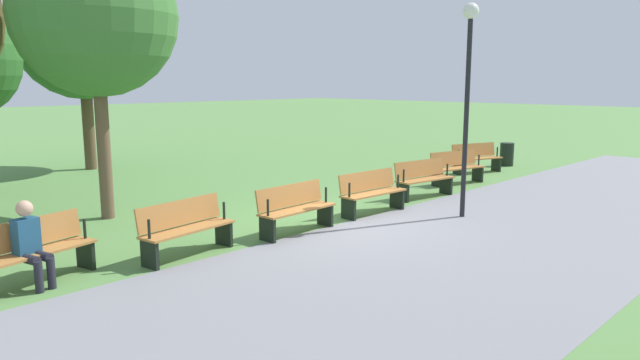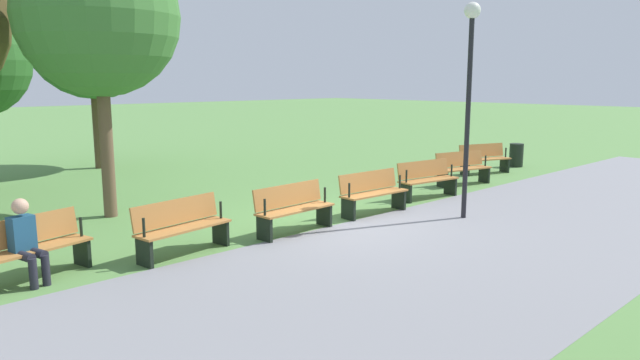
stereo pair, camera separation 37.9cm
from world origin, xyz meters
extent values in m
plane|color=#5B8C47|center=(0.00, 0.00, 0.00)|extent=(120.00, 120.00, 0.00)
cube|color=gray|center=(0.00, 2.75, 0.00)|extent=(29.62, 5.37, 0.01)
cube|color=#B27538|center=(-7.57, -1.25, 0.45)|extent=(1.70, 0.95, 0.04)
cube|color=#B27538|center=(-7.63, -1.44, 0.69)|extent=(1.59, 0.63, 0.40)
cube|color=black|center=(-8.29, -1.01, 0.21)|extent=(0.18, 0.37, 0.43)
cylinder|color=black|center=(-8.28, -0.99, 0.61)|extent=(0.06, 0.06, 0.30)
cube|color=black|center=(-6.85, -1.50, 0.21)|extent=(0.18, 0.37, 0.43)
cylinder|color=black|center=(-6.84, -1.48, 0.61)|extent=(0.06, 0.06, 0.30)
cube|color=#B27538|center=(-5.45, -0.64, 0.45)|extent=(1.70, 0.81, 0.04)
cube|color=#B27538|center=(-5.50, -0.84, 0.69)|extent=(1.62, 0.48, 0.40)
cube|color=black|center=(-6.20, -0.47, 0.21)|extent=(0.15, 0.38, 0.43)
cylinder|color=black|center=(-6.19, -0.45, 0.61)|extent=(0.05, 0.05, 0.30)
cube|color=black|center=(-4.71, -0.82, 0.21)|extent=(0.15, 0.38, 0.43)
cylinder|color=black|center=(-4.71, -0.80, 0.61)|extent=(0.05, 0.05, 0.30)
cube|color=#B27538|center=(-3.29, -0.23, 0.45)|extent=(1.69, 0.67, 0.04)
cube|color=#B27538|center=(-3.32, -0.43, 0.69)|extent=(1.64, 0.33, 0.40)
cube|color=black|center=(-4.05, -0.13, 0.21)|extent=(0.11, 0.38, 0.43)
cylinder|color=black|center=(-4.04, -0.11, 0.61)|extent=(0.05, 0.05, 0.30)
cube|color=black|center=(-2.54, -0.34, 0.21)|extent=(0.11, 0.38, 0.43)
cylinder|color=black|center=(-2.54, -0.32, 0.61)|extent=(0.05, 0.05, 0.30)
cube|color=#B27538|center=(-1.10, -0.03, 0.45)|extent=(1.66, 0.52, 0.04)
cube|color=#B27538|center=(-1.11, -0.23, 0.69)|extent=(1.65, 0.18, 0.40)
cube|color=black|center=(-1.86, 0.01, 0.21)|extent=(0.08, 0.38, 0.43)
cylinder|color=black|center=(-1.86, 0.03, 0.61)|extent=(0.05, 0.05, 0.30)
cube|color=black|center=(-0.34, -0.06, 0.21)|extent=(0.08, 0.38, 0.43)
cylinder|color=black|center=(-0.34, -0.04, 0.61)|extent=(0.05, 0.05, 0.30)
cube|color=#B27538|center=(1.10, -0.03, 0.45)|extent=(1.66, 0.52, 0.04)
cube|color=#B27538|center=(1.11, -0.23, 0.69)|extent=(1.65, 0.18, 0.40)
cube|color=black|center=(0.34, -0.06, 0.21)|extent=(0.08, 0.38, 0.43)
cylinder|color=black|center=(0.34, -0.04, 0.61)|extent=(0.05, 0.05, 0.30)
cube|color=black|center=(1.86, 0.01, 0.21)|extent=(0.08, 0.38, 0.43)
cylinder|color=black|center=(1.86, 0.03, 0.61)|extent=(0.05, 0.05, 0.30)
cube|color=#B27538|center=(3.29, -0.23, 0.45)|extent=(1.69, 0.67, 0.04)
cube|color=#B27538|center=(3.32, -0.43, 0.69)|extent=(1.64, 0.33, 0.40)
cube|color=black|center=(2.54, -0.34, 0.21)|extent=(0.11, 0.38, 0.43)
cylinder|color=black|center=(2.54, -0.32, 0.61)|extent=(0.05, 0.05, 0.30)
cube|color=black|center=(4.05, -0.13, 0.21)|extent=(0.11, 0.38, 0.43)
cylinder|color=black|center=(4.04, -0.11, 0.61)|extent=(0.05, 0.05, 0.30)
cube|color=#B27538|center=(5.45, -0.64, 0.45)|extent=(1.70, 0.81, 0.04)
cube|color=#B27538|center=(5.50, -0.84, 0.69)|extent=(1.62, 0.48, 0.40)
cube|color=black|center=(4.71, -0.82, 0.21)|extent=(0.15, 0.38, 0.43)
cylinder|color=black|center=(4.71, -0.80, 0.61)|extent=(0.05, 0.05, 0.30)
cube|color=navy|center=(5.58, -0.63, 0.70)|extent=(0.36, 0.27, 0.50)
sphere|color=tan|center=(5.57, -0.62, 1.09)|extent=(0.22, 0.22, 0.22)
cylinder|color=#23232D|center=(5.45, -0.48, 0.43)|extent=(0.21, 0.38, 0.13)
cylinder|color=#23232D|center=(5.40, -0.31, 0.21)|extent=(0.13, 0.13, 0.43)
cylinder|color=#23232D|center=(5.62, -0.44, 0.43)|extent=(0.21, 0.38, 0.13)
cylinder|color=#23232D|center=(5.58, -0.26, 0.21)|extent=(0.13, 0.13, 0.43)
cylinder|color=brown|center=(3.04, -3.67, 1.51)|extent=(0.26, 0.26, 3.01)
sphere|color=#3D7533|center=(3.04, -3.67, 4.04)|extent=(3.16, 3.16, 3.16)
cylinder|color=brown|center=(0.42, -10.44, 1.47)|extent=(0.35, 0.35, 2.93)
sphere|color=#336B2D|center=(0.42, -10.44, 4.28)|extent=(4.15, 4.15, 4.15)
cylinder|color=black|center=(-2.20, 1.44, 1.99)|extent=(0.10, 0.10, 3.99)
sphere|color=white|center=(-2.20, 1.44, 4.13)|extent=(0.32, 0.32, 0.32)
cylinder|color=black|center=(-9.62, -1.34, 0.38)|extent=(0.44, 0.44, 0.76)
camera|label=1|loc=(8.09, 7.47, 2.78)|focal=32.03mm
camera|label=2|loc=(7.81, 7.74, 2.78)|focal=32.03mm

